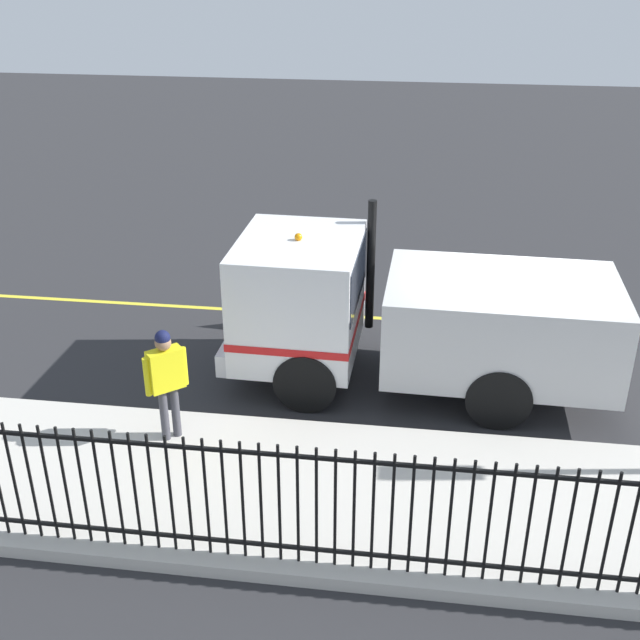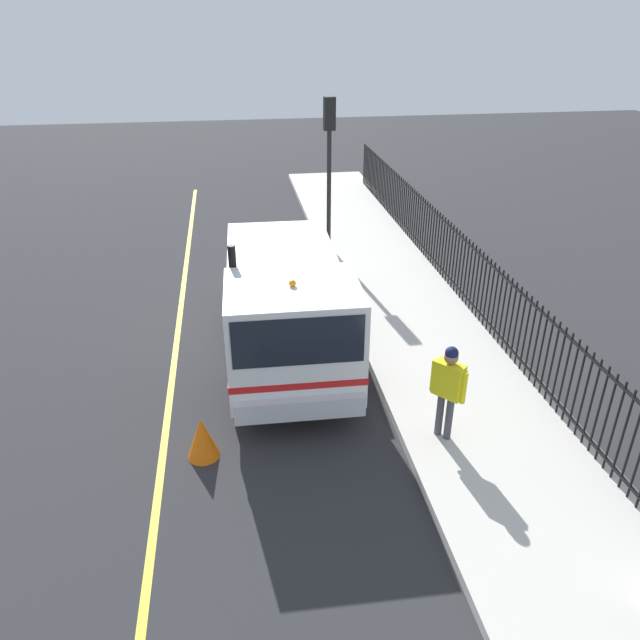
# 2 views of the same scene
# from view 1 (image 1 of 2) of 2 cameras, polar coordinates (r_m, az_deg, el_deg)

# --- Properties ---
(ground_plane) EXTENTS (56.99, 56.99, 0.00)m
(ground_plane) POSITION_cam_1_polar(r_m,az_deg,el_deg) (13.25, 13.26, -3.97)
(ground_plane) COLOR #2B2B2D
(ground_plane) RESTS_ON ground
(sidewalk_slab) EXTENTS (3.05, 25.90, 0.17)m
(sidewalk_slab) POSITION_cam_1_polar(r_m,az_deg,el_deg) (10.31, 14.78, -13.36)
(sidewalk_slab) COLOR beige
(sidewalk_slab) RESTS_ON ground
(lane_marking) EXTENTS (0.12, 23.31, 0.01)m
(lane_marking) POSITION_cam_1_polar(r_m,az_deg,el_deg) (14.89, 12.73, -0.36)
(lane_marking) COLOR yellow
(lane_marking) RESTS_ON ground
(work_truck) EXTENTS (2.39, 6.01, 2.72)m
(work_truck) POSITION_cam_1_polar(r_m,az_deg,el_deg) (12.18, 5.45, 0.80)
(work_truck) COLOR white
(work_truck) RESTS_ON ground
(worker_standing) EXTENTS (0.47, 0.50, 1.67)m
(worker_standing) POSITION_cam_1_polar(r_m,az_deg,el_deg) (10.79, -11.13, -3.83)
(worker_standing) COLOR yellow
(worker_standing) RESTS_ON sidewalk_slab
(iron_fence) EXTENTS (0.04, 22.05, 1.56)m
(iron_fence) POSITION_cam_1_polar(r_m,az_deg,el_deg) (8.78, 16.28, -14.28)
(iron_fence) COLOR black
(iron_fence) RESTS_ON sidewalk_slab
(traffic_cone) EXTENTS (0.51, 0.51, 0.73)m
(traffic_cone) POSITION_cam_1_polar(r_m,az_deg,el_deg) (14.38, -5.08, 0.84)
(traffic_cone) COLOR orange
(traffic_cone) RESTS_ON ground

